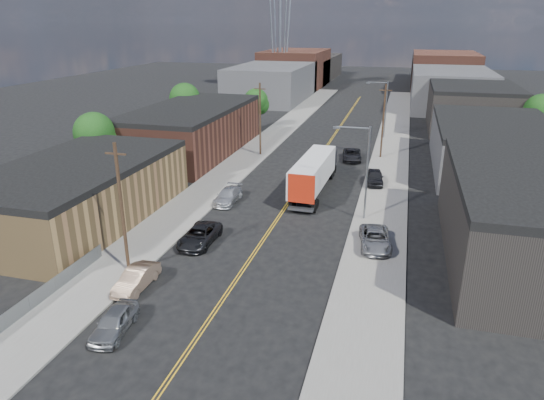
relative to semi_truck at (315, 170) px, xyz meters
The scene contains 32 objects.
ground 27.81m from the semi_truck, 93.95° to the left, with size 260.00×260.00×0.00m, color black.
centerline 13.00m from the semi_truck, 98.59° to the left, with size 0.32×120.00×0.01m, color gold.
sidewalk_left 17.18m from the semi_truck, 132.06° to the left, with size 5.00×140.00×0.15m, color slate.
sidewalk_right 14.92m from the semi_truck, 59.03° to the left, with size 5.00×140.00×0.15m, color slate.
warehouse_tan 24.55m from the semi_truck, 144.21° to the right, with size 12.00×22.00×5.60m.
warehouse_brown 23.09m from the semi_truck, 149.67° to the left, with size 12.00×26.00×6.60m.
industrial_right_b 24.30m from the semi_truck, 34.19° to the left, with size 14.00×24.00×6.10m.
industrial_right_c 44.47m from the semi_truck, 63.13° to the left, with size 14.00×22.00×7.60m.
skyline_left_a 66.39m from the semi_truck, 109.28° to the left, with size 16.00×30.00×8.00m, color #333336.
skyline_right_a 65.23m from the semi_truck, 73.89° to the left, with size 16.00×30.00×8.00m, color #333336.
skyline_left_b 90.38m from the semi_truck, 104.04° to the left, with size 16.00×26.00×10.00m, color #4E291F.
skyline_right_b 89.53m from the semi_truck, 78.34° to the left, with size 16.00×26.00×10.00m, color #4E291F.
skyline_left_c 109.86m from the semi_truck, 101.50° to the left, with size 16.00×40.00×7.00m, color black.
skyline_right_c 109.16m from the semi_truck, 80.46° to the left, with size 16.00×40.00×7.00m, color black.
streetlight_near 9.77m from the semi_truck, 52.28° to the right, with size 3.39×0.25×9.00m.
streetlight_far 28.39m from the semi_truck, 78.38° to the left, with size 3.39×0.25×9.00m.
utility_pole_left_near 24.70m from the semi_truck, 114.34° to the right, with size 1.60×0.26×10.00m.
utility_pole_left_far 16.44m from the semi_truck, 128.64° to the left, with size 1.60×0.26×10.00m.
utility_pole_right 17.10m from the semi_truck, 68.10° to the left, with size 1.60×0.26×10.00m.
chainlink_fence 31.86m from the semi_truck, 114.93° to the right, with size 0.05×16.00×1.22m.
tree_left_near 26.12m from the semi_truck, behind, with size 4.85×4.76×7.91m.
tree_left_mid 34.51m from the semi_truck, 138.78° to the left, with size 5.10×5.04×8.37m.
tree_left_far 33.69m from the semi_truck, 118.13° to the left, with size 4.35×4.20×6.97m.
tree_right_far 39.56m from the semi_truck, 44.48° to the left, with size 4.85×4.76×7.91m.
semi_truck is the anchor object (origin of this frame).
car_left_a 30.16m from the semi_truck, 103.26° to the right, with size 1.75×4.36×1.49m, color gray.
car_left_b 25.72m from the semi_truck, 108.89° to the right, with size 1.56×4.47×1.47m, color #8D715C.
car_left_c 17.82m from the semi_truck, 112.91° to the right, with size 2.48×5.38×1.50m, color black.
car_left_d 10.36m from the semi_truck, 141.62° to the right, with size 2.02×4.96×1.44m, color silver.
car_right_lot_a 15.44m from the semi_truck, 60.78° to the right, with size 2.43×5.28×1.47m, color #939497.
car_right_lot_c 7.33m from the semi_truck, 29.16° to the left, with size 1.88×4.68×1.59m, color black.
car_ahead_truck 13.83m from the semi_truck, 79.13° to the left, with size 2.42×5.25×1.46m, color black.
Camera 1 is at (10.71, -18.44, 17.82)m, focal length 32.00 mm.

